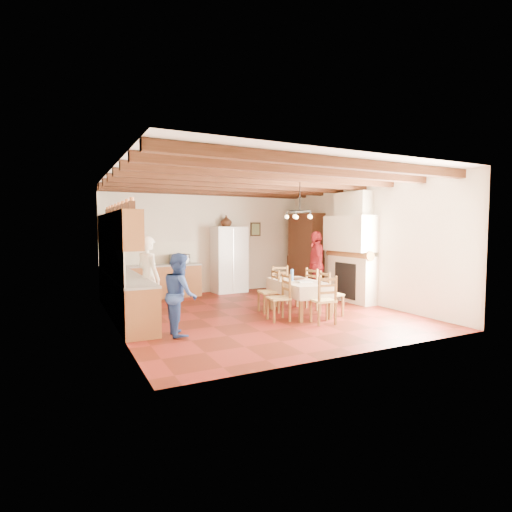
{
  "coord_description": "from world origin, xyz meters",
  "views": [
    {
      "loc": [
        -3.96,
        -7.81,
        1.88
      ],
      "look_at": [
        0.1,
        0.3,
        1.25
      ],
      "focal_mm": 28.0,
      "sensor_mm": 36.0,
      "label": 1
    }
  ],
  "objects_px": {
    "chair_end_near": "(323,299)",
    "person_woman_red": "(316,265)",
    "refrigerator": "(228,259)",
    "chair_left_near": "(279,297)",
    "hutch": "(306,252)",
    "chair_end_far": "(282,286)",
    "person_woman_blue": "(180,294)",
    "dining_table": "(299,285)",
    "chair_left_far": "(269,291)",
    "chair_right_far": "(317,288)",
    "person_man": "(148,279)",
    "microwave": "(179,259)",
    "chair_right_near": "(331,293)"
  },
  "relations": [
    {
      "from": "chair_end_near",
      "to": "person_woman_red",
      "type": "xyz_separation_m",
      "value": [
        1.52,
        2.41,
        0.42
      ]
    },
    {
      "from": "refrigerator",
      "to": "chair_left_near",
      "type": "relative_size",
      "value": 2.01
    },
    {
      "from": "hutch",
      "to": "person_woman_red",
      "type": "bearing_deg",
      "value": -115.74
    },
    {
      "from": "chair_end_far",
      "to": "person_woman_red",
      "type": "height_order",
      "value": "person_woman_red"
    },
    {
      "from": "person_woman_red",
      "to": "person_woman_blue",
      "type": "bearing_deg",
      "value": -41.36
    },
    {
      "from": "dining_table",
      "to": "chair_left_far",
      "type": "distance_m",
      "value": 0.7
    },
    {
      "from": "refrigerator",
      "to": "person_woman_blue",
      "type": "height_order",
      "value": "refrigerator"
    },
    {
      "from": "chair_right_far",
      "to": "person_man",
      "type": "height_order",
      "value": "person_man"
    },
    {
      "from": "refrigerator",
      "to": "chair_end_far",
      "type": "bearing_deg",
      "value": -85.65
    },
    {
      "from": "chair_left_near",
      "to": "chair_left_far",
      "type": "xyz_separation_m",
      "value": [
        0.2,
        0.8,
        0.0
      ]
    },
    {
      "from": "chair_right_far",
      "to": "person_man",
      "type": "relative_size",
      "value": 0.55
    },
    {
      "from": "person_woman_blue",
      "to": "microwave",
      "type": "bearing_deg",
      "value": -10.83
    },
    {
      "from": "dining_table",
      "to": "chair_end_far",
      "type": "relative_size",
      "value": 1.79
    },
    {
      "from": "dining_table",
      "to": "chair_left_near",
      "type": "distance_m",
      "value": 0.82
    },
    {
      "from": "chair_right_far",
      "to": "chair_end_near",
      "type": "bearing_deg",
      "value": 141.42
    },
    {
      "from": "refrigerator",
      "to": "person_man",
      "type": "xyz_separation_m",
      "value": [
        -2.88,
        -2.76,
        -0.1
      ]
    },
    {
      "from": "hutch",
      "to": "chair_end_near",
      "type": "distance_m",
      "value": 4.26
    },
    {
      "from": "hutch",
      "to": "chair_right_near",
      "type": "bearing_deg",
      "value": -118.05
    },
    {
      "from": "refrigerator",
      "to": "microwave",
      "type": "height_order",
      "value": "refrigerator"
    },
    {
      "from": "chair_right_near",
      "to": "chair_left_far",
      "type": "bearing_deg",
      "value": 53.51
    },
    {
      "from": "chair_left_near",
      "to": "refrigerator",
      "type": "bearing_deg",
      "value": 179.66
    },
    {
      "from": "refrigerator",
      "to": "microwave",
      "type": "relative_size",
      "value": 4.0
    },
    {
      "from": "refrigerator",
      "to": "dining_table",
      "type": "xyz_separation_m",
      "value": [
        0.22,
        -3.53,
        -0.32
      ]
    },
    {
      "from": "chair_end_far",
      "to": "person_man",
      "type": "xyz_separation_m",
      "value": [
        -3.25,
        -0.22,
        0.39
      ]
    },
    {
      "from": "chair_end_near",
      "to": "microwave",
      "type": "distance_m",
      "value": 4.73
    },
    {
      "from": "refrigerator",
      "to": "hutch",
      "type": "distance_m",
      "value": 2.36
    },
    {
      "from": "hutch",
      "to": "microwave",
      "type": "bearing_deg",
      "value": 165.46
    },
    {
      "from": "hutch",
      "to": "microwave",
      "type": "distance_m",
      "value": 3.76
    },
    {
      "from": "hutch",
      "to": "chair_left_near",
      "type": "distance_m",
      "value": 4.13
    },
    {
      "from": "chair_left_near",
      "to": "chair_left_far",
      "type": "bearing_deg",
      "value": 172.88
    },
    {
      "from": "chair_right_far",
      "to": "chair_end_far",
      "type": "distance_m",
      "value": 0.89
    },
    {
      "from": "refrigerator",
      "to": "chair_right_far",
      "type": "distance_m",
      "value": 3.4
    },
    {
      "from": "chair_left_near",
      "to": "chair_left_far",
      "type": "distance_m",
      "value": 0.82
    },
    {
      "from": "person_woman_blue",
      "to": "person_woman_red",
      "type": "relative_size",
      "value": 0.8
    },
    {
      "from": "chair_left_near",
      "to": "person_woman_blue",
      "type": "xyz_separation_m",
      "value": [
        -2.1,
        -0.16,
        0.25
      ]
    },
    {
      "from": "chair_right_far",
      "to": "person_man",
      "type": "distance_m",
      "value": 3.83
    },
    {
      "from": "dining_table",
      "to": "chair_end_far",
      "type": "distance_m",
      "value": 1.02
    },
    {
      "from": "chair_right_far",
      "to": "chair_end_far",
      "type": "bearing_deg",
      "value": 29.15
    },
    {
      "from": "dining_table",
      "to": "chair_left_far",
      "type": "relative_size",
      "value": 1.79
    },
    {
      "from": "dining_table",
      "to": "person_man",
      "type": "xyz_separation_m",
      "value": [
        -3.1,
        0.77,
        0.22
      ]
    },
    {
      "from": "hutch",
      "to": "chair_left_far",
      "type": "relative_size",
      "value": 2.41
    },
    {
      "from": "chair_right_near",
      "to": "person_man",
      "type": "bearing_deg",
      "value": 75.15
    },
    {
      "from": "hutch",
      "to": "person_man",
      "type": "distance_m",
      "value": 5.44
    },
    {
      "from": "refrigerator",
      "to": "chair_left_far",
      "type": "relative_size",
      "value": 2.01
    },
    {
      "from": "hutch",
      "to": "person_man",
      "type": "relative_size",
      "value": 1.34
    },
    {
      "from": "chair_left_near",
      "to": "person_woman_red",
      "type": "distance_m",
      "value": 2.85
    },
    {
      "from": "refrigerator",
      "to": "chair_end_near",
      "type": "height_order",
      "value": "refrigerator"
    },
    {
      "from": "dining_table",
      "to": "person_man",
      "type": "height_order",
      "value": "person_man"
    },
    {
      "from": "person_woman_blue",
      "to": "chair_right_near",
      "type": "bearing_deg",
      "value": -84.07
    },
    {
      "from": "microwave",
      "to": "chair_right_far",
      "type": "bearing_deg",
      "value": -71.88
    }
  ]
}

